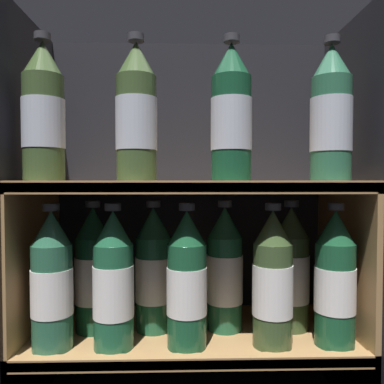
{
  "coord_description": "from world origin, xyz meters",
  "views": [
    {
      "loc": [
        -0.02,
        -0.69,
        0.51
      ],
      "look_at": [
        0.0,
        0.11,
        0.48
      ],
      "focal_mm": 35.0,
      "sensor_mm": 36.0,
      "label": 1
    }
  ],
  "objects_px": {
    "bottle_upper_front_3": "(331,117)",
    "bottle_lower_front_1": "(113,283)",
    "bottle_lower_front_4": "(335,281)",
    "bottle_lower_back_1": "(154,272)",
    "bottle_upper_front_2": "(231,117)",
    "bottle_lower_front_0": "(52,283)",
    "bottle_lower_back_2": "(225,271)",
    "bottle_upper_front_0": "(43,116)",
    "bottle_lower_front_3": "(273,282)",
    "bottle_lower_back_0": "(93,272)",
    "bottle_lower_front_2": "(187,282)",
    "bottle_lower_back_3": "(291,271)",
    "bottle_upper_front_1": "(136,116)"
  },
  "relations": [
    {
      "from": "bottle_upper_front_3",
      "to": "bottle_lower_front_1",
      "type": "bearing_deg",
      "value": -180.0
    },
    {
      "from": "bottle_lower_front_4",
      "to": "bottle_lower_back_1",
      "type": "distance_m",
      "value": 0.39
    },
    {
      "from": "bottle_lower_front_1",
      "to": "bottle_upper_front_2",
      "type": "bearing_deg",
      "value": 0.0
    },
    {
      "from": "bottle_upper_front_3",
      "to": "bottle_upper_front_2",
      "type": "bearing_deg",
      "value": 180.0
    },
    {
      "from": "bottle_upper_front_3",
      "to": "bottle_lower_front_0",
      "type": "relative_size",
      "value": 1.0
    },
    {
      "from": "bottle_upper_front_2",
      "to": "bottle_lower_back_2",
      "type": "xyz_separation_m",
      "value": [
        -0.0,
        0.09,
        -0.33
      ]
    },
    {
      "from": "bottle_lower_front_1",
      "to": "bottle_upper_front_0",
      "type": "bearing_deg",
      "value": 180.0
    },
    {
      "from": "bottle_upper_front_3",
      "to": "bottle_lower_back_1",
      "type": "bearing_deg",
      "value": 166.17
    },
    {
      "from": "bottle_lower_front_3",
      "to": "bottle_lower_back_0",
      "type": "bearing_deg",
      "value": 166.83
    },
    {
      "from": "bottle_lower_front_2",
      "to": "bottle_lower_front_3",
      "type": "relative_size",
      "value": 1.0
    },
    {
      "from": "bottle_upper_front_0",
      "to": "bottle_lower_front_1",
      "type": "distance_m",
      "value": 0.36
    },
    {
      "from": "bottle_lower_front_2",
      "to": "bottle_lower_back_3",
      "type": "height_order",
      "value": "same"
    },
    {
      "from": "bottle_upper_front_1",
      "to": "bottle_lower_front_4",
      "type": "relative_size",
      "value": 1.0
    },
    {
      "from": "bottle_lower_front_2",
      "to": "bottle_upper_front_1",
      "type": "bearing_deg",
      "value": 180.0
    },
    {
      "from": "bottle_upper_front_1",
      "to": "bottle_lower_front_2",
      "type": "height_order",
      "value": "bottle_upper_front_1"
    },
    {
      "from": "bottle_lower_front_0",
      "to": "bottle_lower_front_2",
      "type": "bearing_deg",
      "value": 0.0
    },
    {
      "from": "bottle_upper_front_1",
      "to": "bottle_upper_front_3",
      "type": "bearing_deg",
      "value": -0.0
    },
    {
      "from": "bottle_lower_back_2",
      "to": "bottle_upper_front_0",
      "type": "bearing_deg",
      "value": -166.36
    },
    {
      "from": "bottle_lower_back_3",
      "to": "bottle_lower_front_4",
      "type": "bearing_deg",
      "value": -54.39
    },
    {
      "from": "bottle_lower_front_3",
      "to": "bottle_lower_back_0",
      "type": "distance_m",
      "value": 0.39
    },
    {
      "from": "bottle_upper_front_2",
      "to": "bottle_lower_back_3",
      "type": "height_order",
      "value": "bottle_upper_front_2"
    },
    {
      "from": "bottle_lower_front_1",
      "to": "bottle_lower_back_3",
      "type": "height_order",
      "value": "same"
    },
    {
      "from": "bottle_upper_front_0",
      "to": "bottle_lower_back_0",
      "type": "height_order",
      "value": "bottle_upper_front_0"
    },
    {
      "from": "bottle_lower_front_2",
      "to": "bottle_lower_back_0",
      "type": "relative_size",
      "value": 1.0
    },
    {
      "from": "bottle_lower_front_1",
      "to": "bottle_upper_front_3",
      "type": "bearing_deg",
      "value": 0.0
    },
    {
      "from": "bottle_upper_front_0",
      "to": "bottle_lower_front_1",
      "type": "relative_size",
      "value": 1.0
    },
    {
      "from": "bottle_lower_back_1",
      "to": "bottle_upper_front_2",
      "type": "bearing_deg",
      "value": -28.85
    },
    {
      "from": "bottle_lower_front_1",
      "to": "bottle_upper_front_1",
      "type": "bearing_deg",
      "value": 0.0
    },
    {
      "from": "bottle_upper_front_1",
      "to": "bottle_lower_back_0",
      "type": "bearing_deg",
      "value": 140.52
    },
    {
      "from": "bottle_lower_back_2",
      "to": "bottle_lower_back_0",
      "type": "bearing_deg",
      "value": 180.0
    },
    {
      "from": "bottle_upper_front_1",
      "to": "bottle_lower_front_2",
      "type": "bearing_deg",
      "value": 0.0
    },
    {
      "from": "bottle_upper_front_2",
      "to": "bottle_lower_back_0",
      "type": "xyz_separation_m",
      "value": [
        -0.3,
        0.09,
        -0.33
      ]
    },
    {
      "from": "bottle_lower_back_1",
      "to": "bottle_lower_front_2",
      "type": "bearing_deg",
      "value": -50.54
    },
    {
      "from": "bottle_lower_front_1",
      "to": "bottle_lower_front_2",
      "type": "distance_m",
      "value": 0.15
    },
    {
      "from": "bottle_lower_front_3",
      "to": "bottle_lower_front_4",
      "type": "distance_m",
      "value": 0.13
    },
    {
      "from": "bottle_upper_front_0",
      "to": "bottle_upper_front_3",
      "type": "distance_m",
      "value": 0.57
    },
    {
      "from": "bottle_upper_front_0",
      "to": "bottle_upper_front_3",
      "type": "bearing_deg",
      "value": 0.0
    },
    {
      "from": "bottle_lower_back_0",
      "to": "bottle_lower_back_3",
      "type": "distance_m",
      "value": 0.45
    },
    {
      "from": "bottle_lower_back_0",
      "to": "bottle_lower_back_3",
      "type": "xyz_separation_m",
      "value": [
        0.45,
        0.0,
        -0.0
      ]
    },
    {
      "from": "bottle_lower_front_0",
      "to": "bottle_lower_back_2",
      "type": "distance_m",
      "value": 0.37
    },
    {
      "from": "bottle_upper_front_2",
      "to": "bottle_lower_front_2",
      "type": "bearing_deg",
      "value": 180.0
    },
    {
      "from": "bottle_upper_front_3",
      "to": "bottle_lower_front_3",
      "type": "relative_size",
      "value": 1.0
    },
    {
      "from": "bottle_upper_front_3",
      "to": "bottle_lower_front_2",
      "type": "relative_size",
      "value": 1.0
    },
    {
      "from": "bottle_lower_back_0",
      "to": "bottle_lower_front_1",
      "type": "bearing_deg",
      "value": -55.72
    },
    {
      "from": "bottle_upper_front_3",
      "to": "bottle_lower_back_2",
      "type": "bearing_deg",
      "value": 156.19
    },
    {
      "from": "bottle_upper_front_0",
      "to": "bottle_lower_back_2",
      "type": "height_order",
      "value": "bottle_upper_front_0"
    },
    {
      "from": "bottle_lower_back_1",
      "to": "bottle_lower_front_3",
      "type": "bearing_deg",
      "value": -19.86
    },
    {
      "from": "bottle_lower_back_1",
      "to": "bottle_lower_back_3",
      "type": "relative_size",
      "value": 1.0
    },
    {
      "from": "bottle_upper_front_2",
      "to": "bottle_lower_front_4",
      "type": "distance_m",
      "value": 0.4
    },
    {
      "from": "bottle_lower_front_3",
      "to": "bottle_lower_front_0",
      "type": "bearing_deg",
      "value": -180.0
    }
  ]
}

